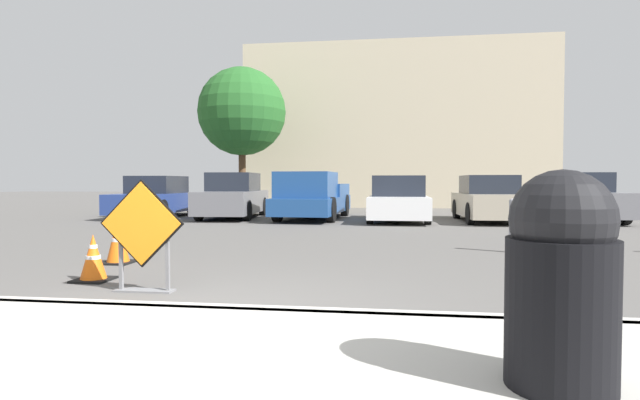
{
  "coord_description": "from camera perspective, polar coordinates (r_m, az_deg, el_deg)",
  "views": [
    {
      "loc": [
        1.7,
        -4.42,
        1.29
      ],
      "look_at": [
        -0.15,
        9.02,
        0.8
      ],
      "focal_mm": 28.0,
      "sensor_mm": 36.0,
      "label": 1
    }
  ],
  "objects": [
    {
      "name": "traffic_cone_second",
      "position": [
        8.58,
        -22.1,
        -4.31
      ],
      "size": [
        0.47,
        0.47,
        0.74
      ],
      "color": "black",
      "rests_on": "ground_plane"
    },
    {
      "name": "parked_car_fifth",
      "position": [
        18.49,
        27.41,
        0.11
      ],
      "size": [
        1.98,
        4.27,
        1.6
      ],
      "rotation": [
        0.0,
        0.0,
        3.19
      ],
      "color": "slate",
      "rests_on": "ground_plane"
    },
    {
      "name": "parked_car_third",
      "position": [
        16.73,
        8.92,
        -0.07
      ],
      "size": [
        1.97,
        4.22,
        1.5
      ],
      "rotation": [
        0.0,
        0.0,
        3.13
      ],
      "color": "white",
      "rests_on": "ground_plane"
    },
    {
      "name": "bollard_second",
      "position": [
        10.32,
        29.94,
        -2.81
      ],
      "size": [
        0.12,
        0.12,
        0.88
      ],
      "color": "gray",
      "rests_on": "ground_plane"
    },
    {
      "name": "bollard_nearest",
      "position": [
        9.82,
        21.09,
        -2.57
      ],
      "size": [
        0.12,
        0.12,
        0.99
      ],
      "color": "gray",
      "rests_on": "ground_plane"
    },
    {
      "name": "trash_bin",
      "position": [
        3.12,
        25.84,
        -8.03
      ],
      "size": [
        0.59,
        0.59,
        1.22
      ],
      "color": "black",
      "rests_on": "sidewalk_strip"
    },
    {
      "name": "parked_car_fourth",
      "position": [
        17.25,
        18.72,
        -0.02
      ],
      "size": [
        1.94,
        4.19,
        1.51
      ],
      "rotation": [
        0.0,
        0.0,
        3.17
      ],
      "color": "#A39984",
      "rests_on": "ground_plane"
    },
    {
      "name": "parked_car_nearest",
      "position": [
        19.39,
        -18.17,
        0.21
      ],
      "size": [
        1.94,
        4.56,
        1.51
      ],
      "rotation": [
        0.0,
        0.0,
        3.16
      ],
      "color": "navy",
      "rests_on": "ground_plane"
    },
    {
      "name": "building_facade_backdrop",
      "position": [
        27.7,
        8.65,
        8.04
      ],
      "size": [
        15.66,
        5.0,
        8.37
      ],
      "color": "beige",
      "rests_on": "ground_plane"
    },
    {
      "name": "curb_lip",
      "position": [
        4.89,
        -13.1,
        -12.47
      ],
      "size": [
        24.63,
        0.2,
        0.14
      ],
      "color": "#ADAAA3",
      "rests_on": "ground_plane"
    },
    {
      "name": "traffic_cone_nearest",
      "position": [
        7.2,
        -24.49,
        -6.08
      ],
      "size": [
        0.45,
        0.45,
        0.61
      ],
      "color": "black",
      "rests_on": "ground_plane"
    },
    {
      "name": "pickup_truck",
      "position": [
        17.28,
        -0.95,
        0.23
      ],
      "size": [
        2.22,
        5.34,
        1.62
      ],
      "rotation": [
        0.0,
        0.0,
        3.09
      ],
      "color": "navy",
      "rests_on": "ground_plane"
    },
    {
      "name": "street_tree_behind_lot",
      "position": [
        22.93,
        -8.92,
        9.92
      ],
      "size": [
        3.93,
        3.93,
        6.42
      ],
      "color": "#513823",
      "rests_on": "ground_plane"
    },
    {
      "name": "parked_car_second",
      "position": [
        18.28,
        -9.88,
        0.32
      ],
      "size": [
        2.08,
        4.67,
        1.63
      ],
      "rotation": [
        0.0,
        0.0,
        3.21
      ],
      "color": "slate",
      "rests_on": "ground_plane"
    },
    {
      "name": "ground_plane",
      "position": [
        14.58,
        1.1,
        -3.02
      ],
      "size": [
        96.0,
        96.0,
        0.0
      ],
      "primitive_type": "plane",
      "color": "#565451"
    },
    {
      "name": "road_closed_sign",
      "position": [
        6.2,
        -19.66,
        -3.59
      ],
      "size": [
        1.03,
        0.2,
        1.33
      ],
      "color": "black",
      "rests_on": "ground_plane"
    },
    {
      "name": "sidewalk_strip",
      "position": [
        3.73,
        -20.8,
        -17.22
      ],
      "size": [
        24.63,
        2.67,
        0.14
      ],
      "color": "#ADAAA3",
      "rests_on": "ground_plane"
    }
  ]
}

